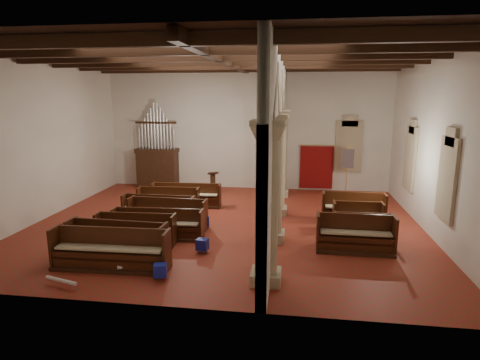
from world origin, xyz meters
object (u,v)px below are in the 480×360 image
lectern (213,185)px  nave_pew_0 (111,256)px  processional_banner (346,181)px  pipe_organ (157,161)px  aisle_pew_0 (355,240)px

lectern → nave_pew_0: lectern is taller
lectern → processional_banner: processional_banner is taller
pipe_organ → aisle_pew_0: (8.80, -7.60, -0.99)m
processional_banner → nave_pew_0: bearing=-126.3°
aisle_pew_0 → lectern: bearing=132.8°
lectern → processional_banner: 6.18m
lectern → aisle_pew_0: size_ratio=0.50×
aisle_pew_0 → nave_pew_0: bearing=-161.3°
pipe_organ → processional_banner: pipe_organ is taller
lectern → aisle_pew_0: bearing=-72.7°
lectern → processional_banner: bearing=-21.8°
pipe_organ → nave_pew_0: (2.07, -9.75, -1.00)m
pipe_organ → lectern: (3.13, -1.28, -0.89)m
pipe_organ → processional_banner: (9.30, -0.97, -0.56)m
lectern → pipe_organ: bearing=133.3°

